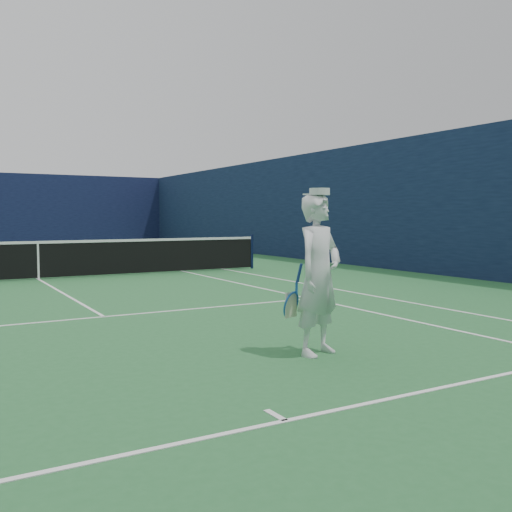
% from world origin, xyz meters
% --- Properties ---
extents(ground, '(80.00, 80.00, 0.00)m').
position_xyz_m(ground, '(0.00, 0.00, 0.00)').
color(ground, '#266432').
rests_on(ground, ground).
extents(court_markings, '(11.03, 23.83, 0.01)m').
position_xyz_m(court_markings, '(0.00, 0.00, 0.00)').
color(court_markings, white).
rests_on(court_markings, ground).
extents(windscreen_fence, '(20.12, 36.12, 4.00)m').
position_xyz_m(windscreen_fence, '(0.00, 0.00, 2.00)').
color(windscreen_fence, '#0E1434').
rests_on(windscreen_fence, ground).
extents(tennis_net, '(12.88, 0.09, 1.07)m').
position_xyz_m(tennis_net, '(0.00, 0.00, 0.55)').
color(tennis_net, '#141E4C').
rests_on(tennis_net, ground).
extents(tennis_player, '(0.89, 0.66, 1.98)m').
position_xyz_m(tennis_player, '(1.55, -10.20, 0.97)').
color(tennis_player, white).
rests_on(tennis_player, ground).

